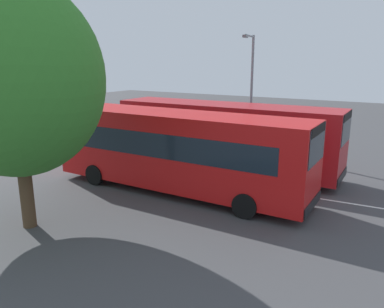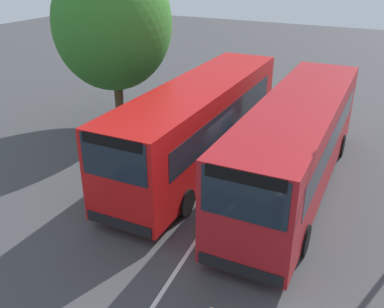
{
  "view_description": "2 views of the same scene",
  "coord_description": "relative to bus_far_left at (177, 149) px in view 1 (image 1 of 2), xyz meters",
  "views": [
    {
      "loc": [
        7.87,
        -14.5,
        5.45
      ],
      "look_at": [
        -0.88,
        -0.55,
        1.34
      ],
      "focal_mm": 35.02,
      "sensor_mm": 36.0,
      "label": 1
    },
    {
      "loc": [
        13.2,
        4.98,
        7.82
      ],
      "look_at": [
        0.99,
        -1.32,
        1.3
      ],
      "focal_mm": 39.47,
      "sensor_mm": 36.0,
      "label": 2
    }
  ],
  "objects": [
    {
      "name": "lane_stripe_outer_left",
      "position": [
        0.77,
        1.89,
        -1.84
      ],
      "size": [
        17.93,
        1.66,
        0.01
      ],
      "primitive_type": "cube",
      "rotation": [
        0.0,
        0.0,
        0.09
      ],
      "color": "silver",
      "rests_on": "ground"
    },
    {
      "name": "depot_tree",
      "position": [
        -2.26,
        -5.59,
        3.07
      ],
      "size": [
        5.86,
        5.27,
        8.0
      ],
      "color": "#4C3823",
      "rests_on": "ground"
    },
    {
      "name": "ground_plane",
      "position": [
        0.77,
        1.89,
        -1.85
      ],
      "size": [
        81.54,
        81.54,
        0.0
      ],
      "primitive_type": "plane",
      "color": "#424244"
    },
    {
      "name": "bus_far_left",
      "position": [
        0.0,
        0.0,
        0.0
      ],
      "size": [
        11.47,
        2.82,
        3.38
      ],
      "rotation": [
        0.0,
        0.0,
        0.02
      ],
      "color": "red",
      "rests_on": "ground"
    },
    {
      "name": "street_lamp",
      "position": [
        -0.42,
        8.44,
        2.16
      ],
      "size": [
        0.57,
        2.28,
        6.91
      ],
      "rotation": [
        0.0,
        0.0,
        -1.39
      ],
      "color": "gray",
      "rests_on": "ground"
    },
    {
      "name": "bus_center_left",
      "position": [
        0.23,
        3.91,
        0.0
      ],
      "size": [
        11.48,
        2.87,
        3.38
      ],
      "rotation": [
        0.0,
        0.0,
        0.03
      ],
      "color": "#AD191E",
      "rests_on": "ground"
    }
  ]
}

